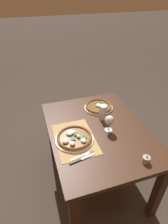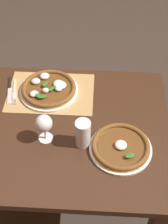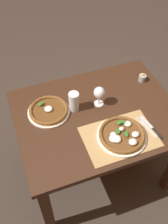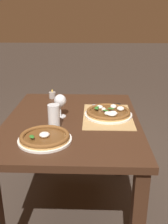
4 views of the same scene
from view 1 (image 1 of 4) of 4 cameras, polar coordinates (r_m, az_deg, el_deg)
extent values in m
plane|color=#382D26|center=(2.24, 3.47, -19.80)|extent=(24.00, 24.00, 0.00)
cube|color=#382114|center=(1.70, 4.32, -5.72)|extent=(1.13, 0.87, 0.04)
cube|color=#382114|center=(2.25, -9.85, -6.67)|extent=(0.07, 0.07, 0.70)
cube|color=#382114|center=(1.63, -3.00, -29.87)|extent=(0.07, 0.07, 0.70)
cube|color=#382114|center=(2.41, 7.85, -3.09)|extent=(0.07, 0.07, 0.70)
cube|color=#382114|center=(1.85, 21.67, -21.61)|extent=(0.07, 0.07, 0.70)
cube|color=#A88451|center=(1.59, -2.81, -8.13)|extent=(0.47, 0.32, 0.00)
cylinder|color=silver|center=(1.58, -2.92, -8.21)|extent=(0.32, 0.32, 0.01)
cylinder|color=tan|center=(1.57, -2.93, -7.92)|extent=(0.30, 0.30, 0.01)
torus|color=brown|center=(1.56, -2.94, -7.66)|extent=(0.30, 0.30, 0.02)
cylinder|color=brown|center=(1.56, -2.94, -7.75)|extent=(0.24, 0.24, 0.00)
ellipsoid|color=silver|center=(1.52, -5.70, -8.83)|extent=(0.05, 0.05, 0.03)
ellipsoid|color=silver|center=(1.55, -1.71, -7.44)|extent=(0.04, 0.03, 0.03)
ellipsoid|color=silver|center=(1.60, -3.19, -6.10)|extent=(0.04, 0.04, 0.03)
ellipsoid|color=silver|center=(1.49, -3.60, -9.55)|extent=(0.05, 0.04, 0.03)
ellipsoid|color=silver|center=(1.59, -4.37, -6.48)|extent=(0.06, 0.06, 0.03)
ellipsoid|color=silver|center=(1.52, -0.14, -8.70)|extent=(0.05, 0.05, 0.02)
ellipsoid|color=silver|center=(1.60, -4.25, -5.97)|extent=(0.05, 0.06, 0.02)
ellipsoid|color=#286B23|center=(1.53, 0.13, -7.95)|extent=(0.05, 0.05, 0.00)
ellipsoid|color=#286B23|center=(1.55, 0.16, -7.14)|extent=(0.05, 0.04, 0.00)
ellipsoid|color=#286B23|center=(1.57, -2.45, -6.69)|extent=(0.05, 0.05, 0.00)
ellipsoid|color=#286B23|center=(1.53, -3.37, -7.90)|extent=(0.04, 0.05, 0.00)
cylinder|color=silver|center=(1.95, 4.41, 1.34)|extent=(0.29, 0.29, 0.01)
cylinder|color=tan|center=(1.95, 4.42, 1.61)|extent=(0.27, 0.27, 0.01)
torus|color=brown|center=(1.94, 4.44, 1.85)|extent=(0.27, 0.27, 0.02)
cylinder|color=brown|center=(1.94, 4.43, 1.77)|extent=(0.22, 0.22, 0.00)
ellipsoid|color=silver|center=(1.94, 4.49, 2.06)|extent=(0.06, 0.06, 0.03)
ellipsoid|color=#286B23|center=(1.98, 5.69, 3.08)|extent=(0.05, 0.04, 0.00)
cylinder|color=silver|center=(1.68, 7.44, -5.44)|extent=(0.07, 0.07, 0.00)
cylinder|color=silver|center=(1.66, 7.53, -4.53)|extent=(0.01, 0.01, 0.06)
ellipsoid|color=silver|center=(1.61, 7.73, -2.48)|extent=(0.08, 0.08, 0.08)
ellipsoid|color=#C17019|center=(1.62, 7.70, -2.76)|extent=(0.07, 0.07, 0.05)
cylinder|color=silver|center=(1.77, 5.76, -0.04)|extent=(0.07, 0.07, 0.15)
cylinder|color=black|center=(1.78, 5.74, -0.42)|extent=(0.07, 0.07, 0.12)
cylinder|color=silver|center=(1.74, 5.86, 1.34)|extent=(0.07, 0.07, 0.02)
cube|color=#B7B7BC|center=(1.44, -1.96, -13.72)|extent=(0.03, 0.12, 0.00)
cube|color=#B7B7BC|center=(1.46, 0.90, -12.60)|extent=(0.03, 0.05, 0.00)
cylinder|color=#B7B7BC|center=(1.47, 2.55, -12.23)|extent=(0.01, 0.04, 0.00)
cylinder|color=#B7B7BC|center=(1.48, 2.43, -12.08)|extent=(0.01, 0.04, 0.00)
cylinder|color=#B7B7BC|center=(1.48, 2.31, -11.93)|extent=(0.01, 0.04, 0.00)
cylinder|color=#B7B7BC|center=(1.48, 2.19, -11.78)|extent=(0.01, 0.04, 0.00)
cube|color=black|center=(1.42, -2.67, -14.89)|extent=(0.03, 0.10, 0.01)
cube|color=#B7B7BC|center=(1.45, 1.25, -13.34)|extent=(0.04, 0.12, 0.00)
cylinder|color=gray|center=(1.47, 18.38, -13.59)|extent=(0.06, 0.06, 0.05)
cylinder|color=silver|center=(1.48, 18.33, -13.78)|extent=(0.04, 0.04, 0.03)
ellipsoid|color=#F9C64C|center=(1.45, 18.64, -12.66)|extent=(0.01, 0.01, 0.02)
camera|label=2|loc=(2.03, 35.95, 32.77)|focal=50.00mm
camera|label=3|loc=(1.80, -46.44, 35.68)|focal=42.00mm
camera|label=4|loc=(2.82, -10.86, 25.59)|focal=42.00mm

